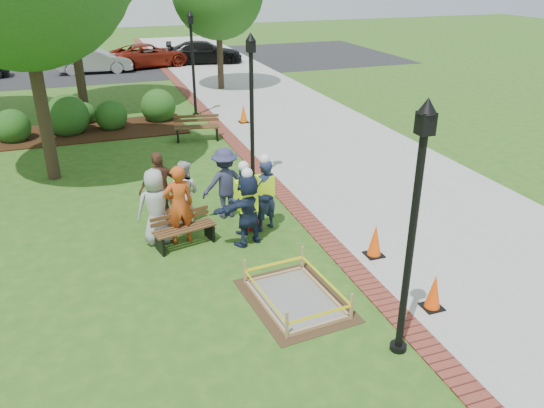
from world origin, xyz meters
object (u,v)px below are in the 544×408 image
object	(u,v)px
cone_front	(434,293)
hivis_worker_c	(244,198)
hivis_worker_b	(265,193)
hivis_worker_a	(248,207)
wet_concrete_pad	(295,290)
bench_near	(185,236)
lamp_near	(414,216)

from	to	relation	value
cone_front	hivis_worker_c	world-z (taller)	hivis_worker_c
cone_front	hivis_worker_b	distance (m)	4.61
cone_front	hivis_worker_a	xyz separation A→B (m)	(-2.48, 3.60, 0.57)
hivis_worker_b	hivis_worker_c	world-z (taller)	hivis_worker_b
hivis_worker_a	cone_front	bearing A→B (deg)	-55.44
wet_concrete_pad	hivis_worker_a	distance (m)	2.60
wet_concrete_pad	hivis_worker_a	bearing A→B (deg)	93.72
bench_near	hivis_worker_c	distance (m)	1.63
hivis_worker_a	bench_near	bearing A→B (deg)	164.42
cone_front	lamp_near	distance (m)	2.58
bench_near	hivis_worker_b	world-z (taller)	hivis_worker_b
hivis_worker_b	cone_front	bearing A→B (deg)	-65.66
lamp_near	hivis_worker_b	xyz separation A→B (m)	(-0.67, 4.96, -1.53)
bench_near	hivis_worker_c	size ratio (longest dim) A/B	0.82
cone_front	hivis_worker_a	size ratio (longest dim) A/B	0.39
cone_front	hivis_worker_b	size ratio (longest dim) A/B	0.38
wet_concrete_pad	hivis_worker_c	xyz separation A→B (m)	(-0.07, 3.07, 0.67)
wet_concrete_pad	lamp_near	bearing A→B (deg)	-59.89
cone_front	wet_concrete_pad	bearing A→B (deg)	154.58
hivis_worker_c	bench_near	bearing A→B (deg)	-172.99
wet_concrete_pad	cone_front	xyz separation A→B (m)	(2.32, -1.10, 0.12)
hivis_worker_c	hivis_worker_b	bearing A→B (deg)	-0.53
wet_concrete_pad	cone_front	bearing A→B (deg)	-25.42
wet_concrete_pad	cone_front	world-z (taller)	cone_front
lamp_near	hivis_worker_a	world-z (taller)	lamp_near
lamp_near	hivis_worker_a	bearing A→B (deg)	106.01
hivis_worker_b	wet_concrete_pad	bearing A→B (deg)	-98.04
wet_concrete_pad	lamp_near	xyz separation A→B (m)	(1.10, -1.89, 2.25)
lamp_near	hivis_worker_b	distance (m)	5.23
wet_concrete_pad	lamp_near	distance (m)	3.14
bench_near	lamp_near	world-z (taller)	lamp_near
wet_concrete_pad	hivis_worker_a	xyz separation A→B (m)	(-0.16, 2.50, 0.69)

